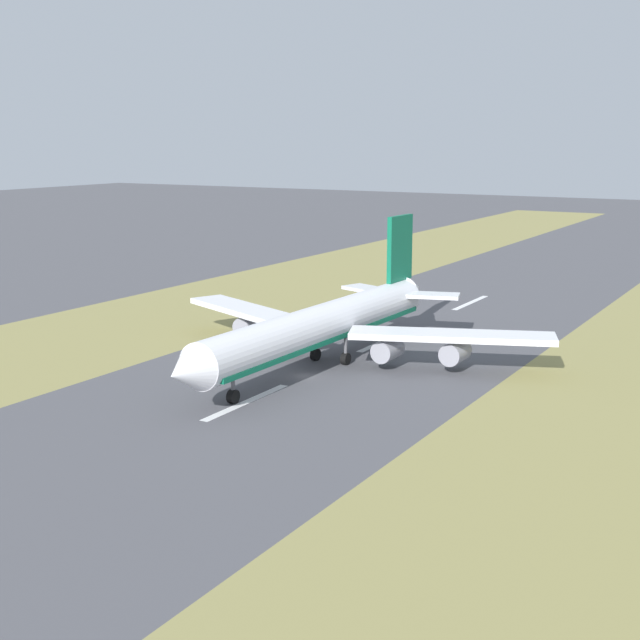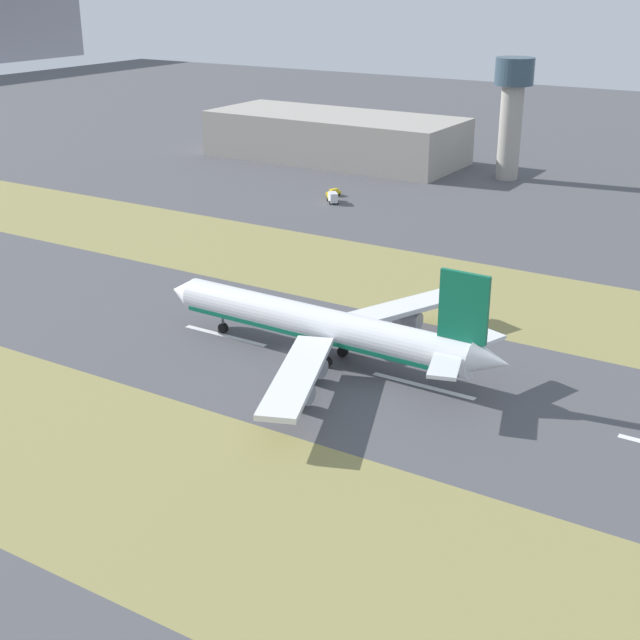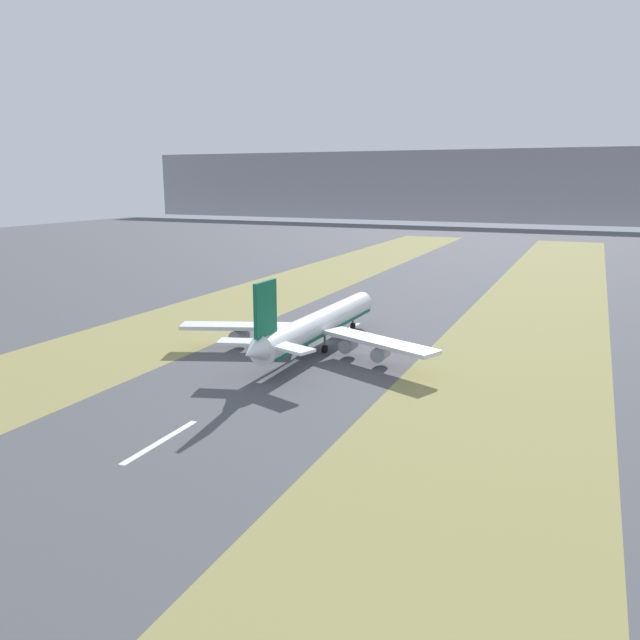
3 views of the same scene
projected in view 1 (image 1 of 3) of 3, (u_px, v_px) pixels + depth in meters
name	position (u px, v px, depth m)	size (l,w,h in m)	color
ground_plane	(304.00, 376.00, 124.94)	(800.00, 800.00, 0.00)	#4C4C51
grass_median_west	(638.00, 427.00, 102.93)	(40.00, 600.00, 0.01)	olive
grass_median_east	(71.00, 341.00, 146.95)	(40.00, 600.00, 0.01)	olive
centreline_dash_near	(470.00, 303.00, 180.71)	(1.20, 18.00, 0.01)	silver
centreline_dash_mid	(384.00, 341.00, 146.76)	(1.20, 18.00, 0.01)	silver
centreline_dash_far	(246.00, 402.00, 112.80)	(1.20, 18.00, 0.01)	silver
airplane_main_jet	(327.00, 324.00, 130.53)	(64.13, 67.09, 20.20)	white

